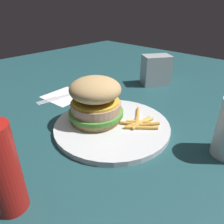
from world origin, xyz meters
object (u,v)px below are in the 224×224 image
Objects in this scene: sandwich at (96,100)px; fries_pile at (139,122)px; plate at (112,126)px; napkin_dispenser at (156,70)px; ketchup_bottle at (2,171)px; napkin at (65,96)px; fork at (64,95)px.

sandwich reaches higher than fries_pile.
napkin_dispenser is (0.31, 0.09, 0.04)m from plate.
ketchup_bottle is (-0.29, 0.00, 0.05)m from fries_pile.
sandwich is 0.93× the size of ketchup_bottle.
ketchup_bottle is (-0.56, -0.13, 0.02)m from napkin_dispenser.
napkin_dispenser is 0.57m from ketchup_bottle.
fries_pile is at bearing -87.90° from napkin.
fork is at bearing 92.43° from fries_pile.
fries_pile is 0.73× the size of ketchup_bottle.
napkin is at bearing -8.79° from fork.
napkin_dispenser reaches higher than plate.
fries_pile reaches higher than fork.
plate is 1.93× the size of ketchup_bottle.
napkin is at bearing 76.95° from sandwich.
plate reaches higher than napkin.
ketchup_bottle is at bearing -161.06° from sandwich.
fries_pile reaches higher than napkin.
fries_pile reaches higher than plate.
ketchup_bottle reaches higher than fries_pile.
fork reaches higher than napkin.
fork is (-0.01, 0.27, -0.01)m from fries_pile.
plate is 0.23m from fork.
napkin is (-0.01, 0.27, -0.01)m from fries_pile.
plate reaches higher than fork.
sandwich is (-0.01, 0.04, 0.06)m from plate.
fork is 1.29× the size of ketchup_bottle.
sandwich is at bearing -103.05° from napkin.
napkin is 0.31m from napkin_dispenser.
plate is at bearing -129.19° from napkin_dispenser.
fries_pile is 0.29m from ketchup_bottle.
sandwich is 0.20m from napkin.
fries_pile is 1.01× the size of napkin_dispenser.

